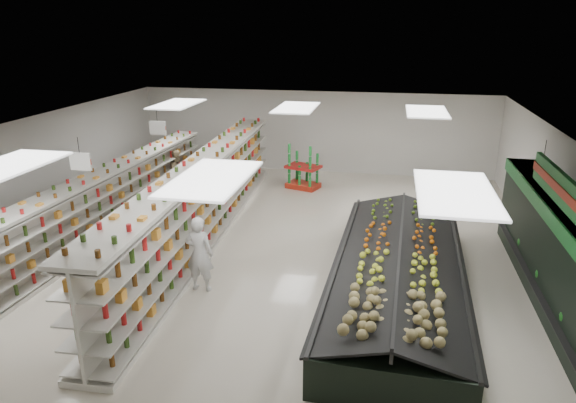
% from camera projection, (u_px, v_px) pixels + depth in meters
% --- Properties ---
extents(floor, '(16.00, 16.00, 0.00)m').
position_uv_depth(floor, '(268.00, 251.00, 13.50)').
color(floor, beige).
rests_on(floor, ground).
extents(ceiling, '(14.00, 16.00, 0.02)m').
position_uv_depth(ceiling, '(267.00, 131.00, 12.45)').
color(ceiling, white).
rests_on(ceiling, wall_back).
extents(wall_back, '(14.00, 0.02, 3.20)m').
position_uv_depth(wall_back, '(314.00, 132.00, 20.39)').
color(wall_back, silver).
rests_on(wall_back, floor).
extents(wall_left, '(0.02, 16.00, 3.20)m').
position_uv_depth(wall_left, '(23.00, 178.00, 14.27)').
color(wall_left, silver).
rests_on(wall_left, floor).
extents(wall_right, '(0.02, 16.00, 3.20)m').
position_uv_depth(wall_right, '(566.00, 212.00, 11.68)').
color(wall_right, silver).
rests_on(wall_right, floor).
extents(produce_wall_case, '(0.93, 8.00, 2.20)m').
position_uv_depth(produce_wall_case, '(561.00, 252.00, 10.50)').
color(produce_wall_case, black).
rests_on(produce_wall_case, floor).
extents(aisle_sign_near, '(0.52, 0.06, 0.75)m').
position_uv_depth(aisle_sign_near, '(81.00, 161.00, 11.45)').
color(aisle_sign_near, white).
rests_on(aisle_sign_near, ceiling).
extents(aisle_sign_far, '(0.52, 0.06, 0.75)m').
position_uv_depth(aisle_sign_far, '(158.00, 128.00, 15.15)').
color(aisle_sign_far, white).
rests_on(aisle_sign_far, ceiling).
extents(hortifruti_banner, '(0.12, 3.20, 0.95)m').
position_uv_depth(hortifruti_banner, '(558.00, 185.00, 10.09)').
color(hortifruti_banner, '#1D6F2D').
rests_on(hortifruti_banner, ceiling).
extents(gondola_left, '(1.21, 10.53, 1.82)m').
position_uv_depth(gondola_left, '(115.00, 200.00, 14.81)').
color(gondola_left, silver).
rests_on(gondola_left, floor).
extents(gondola_center, '(1.49, 12.83, 2.22)m').
position_uv_depth(gondola_center, '(204.00, 204.00, 13.98)').
color(gondola_center, silver).
rests_on(gondola_center, floor).
extents(produce_island, '(3.08, 7.79, 1.15)m').
position_uv_depth(produce_island, '(398.00, 272.00, 11.20)').
color(produce_island, black).
rests_on(produce_island, floor).
extents(soda_endcap, '(1.36, 1.13, 1.50)m').
position_uv_depth(soda_endcap, '(303.00, 169.00, 18.48)').
color(soda_endcap, '#B12514').
rests_on(soda_endcap, floor).
extents(shopper_main, '(0.66, 0.45, 1.75)m').
position_uv_depth(shopper_main, '(199.00, 254.00, 11.27)').
color(shopper_main, silver).
rests_on(shopper_main, floor).
extents(shopper_background, '(0.73, 0.89, 1.57)m').
position_uv_depth(shopper_background, '(178.00, 172.00, 17.84)').
color(shopper_background, tan).
rests_on(shopper_background, floor).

